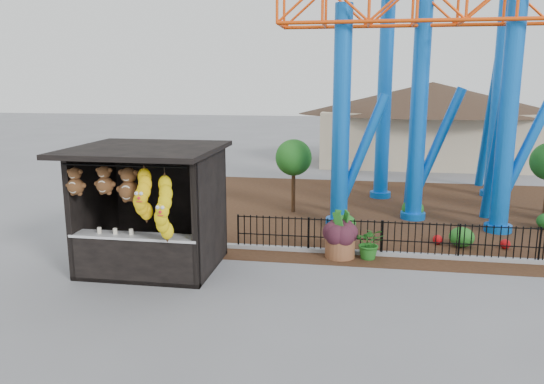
% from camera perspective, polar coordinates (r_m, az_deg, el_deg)
% --- Properties ---
extents(ground, '(120.00, 120.00, 0.00)m').
position_cam_1_polar(ground, '(12.22, -1.28, -10.67)').
color(ground, slate).
rests_on(ground, ground).
extents(mulch_bed, '(18.00, 12.00, 0.02)m').
position_cam_1_polar(mulch_bed, '(19.73, 14.68, -2.20)').
color(mulch_bed, '#331E11').
rests_on(mulch_bed, ground).
extents(curb, '(18.00, 0.18, 0.12)m').
position_cam_1_polar(curb, '(14.94, 16.33, -6.64)').
color(curb, gray).
rests_on(curb, ground).
extents(prize_booth, '(3.50, 3.40, 3.12)m').
position_cam_1_polar(prize_booth, '(13.41, -13.21, -2.07)').
color(prize_booth, black).
rests_on(prize_booth, ground).
extents(picket_fence, '(12.20, 0.06, 1.00)m').
position_cam_1_polar(picket_fence, '(14.95, 19.87, -5.10)').
color(picket_fence, black).
rests_on(picket_fence, ground).
extents(roller_coaster, '(11.00, 6.37, 10.82)m').
position_cam_1_polar(roller_coaster, '(19.61, 19.03, 16.43)').
color(roller_coaster, blue).
rests_on(roller_coaster, ground).
extents(terracotta_planter, '(1.06, 1.06, 0.57)m').
position_cam_1_polar(terracotta_planter, '(14.47, 7.32, -5.91)').
color(terracotta_planter, brown).
rests_on(terracotta_planter, ground).
extents(planter_foliage, '(0.70, 0.70, 0.64)m').
position_cam_1_polar(planter_foliage, '(14.30, 7.38, -3.60)').
color(planter_foliage, '#35151F').
rests_on(planter_foliage, terracotta_planter).
extents(potted_plant, '(0.89, 0.79, 0.89)m').
position_cam_1_polar(potted_plant, '(14.42, 10.49, -5.41)').
color(potted_plant, '#224E17').
rests_on(potted_plant, ground).
extents(landscaping, '(7.94, 4.18, 0.60)m').
position_cam_1_polar(landscaping, '(17.61, 18.93, -3.25)').
color(landscaping, '#1D5A1A').
rests_on(landscaping, mulch_bed).
extents(pavilion, '(15.00, 15.00, 4.80)m').
position_cam_1_polar(pavilion, '(31.36, 16.76, 8.46)').
color(pavilion, '#BFAD8C').
rests_on(pavilion, ground).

